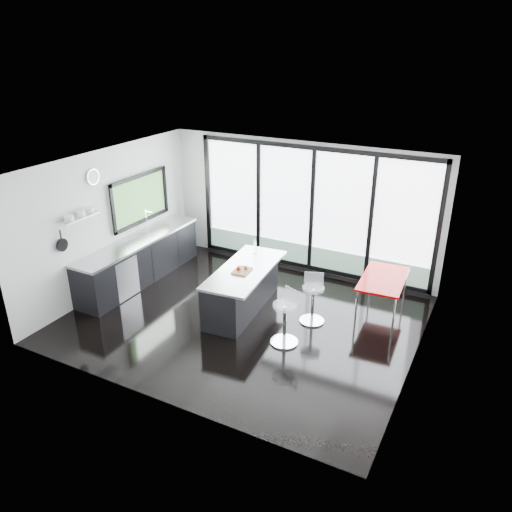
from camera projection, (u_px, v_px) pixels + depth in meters
The scene contains 11 objects.
floor at pixel (244, 319), 9.09m from camera, with size 6.00×5.00×0.00m, color black.
ceiling at pixel (242, 167), 7.96m from camera, with size 6.00×5.00×0.00m, color white.
wall_back at pixel (311, 215), 10.46m from camera, with size 6.00×0.09×2.80m.
wall_front at pixel (150, 314), 6.49m from camera, with size 6.00×0.00×2.80m, color silver.
wall_left at pixel (119, 209), 9.93m from camera, with size 0.26×5.00×2.80m.
wall_right at pixel (423, 285), 7.25m from camera, with size 0.00×5.00×2.80m, color silver.
counter_cabinets at pixel (140, 260), 10.35m from camera, with size 0.69×3.24×1.36m.
island at pixel (242, 288), 9.25m from camera, with size 1.06×2.15×1.11m.
bar_stool_near at pixel (285, 324), 8.22m from camera, with size 0.47×0.47×0.74m, color silver.
bar_stool_far at pixel (313, 304), 8.85m from camera, with size 0.44×0.44×0.70m, color silver.
red_table at pixel (382, 295), 9.17m from camera, with size 0.75×1.32×0.71m, color #A80000.
Camera 1 is at (3.83, -6.86, 4.71)m, focal length 35.00 mm.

